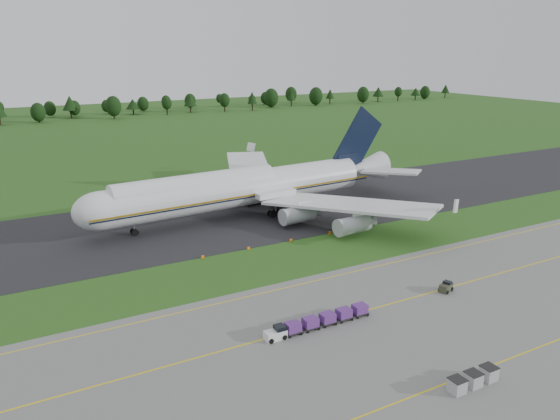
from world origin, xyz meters
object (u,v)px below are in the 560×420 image
baggage_train (317,321)px  edge_markers (270,244)px  aircraft (246,187)px  utility_cart (446,288)px  uld_row (473,379)px

baggage_train → edge_markers: 31.51m
aircraft → edge_markers: aircraft is taller
baggage_train → utility_cart: (22.88, -0.09, -0.28)m
baggage_train → edge_markers: size_ratio=0.57×
aircraft → baggage_train: aircraft is taller
aircraft → edge_markers: size_ratio=2.86×
baggage_train → uld_row: 20.57m
aircraft → edge_markers: bearing=-103.0°
aircraft → utility_cart: (9.18, -50.33, -5.57)m
uld_row → edge_markers: (1.30, 49.20, -0.60)m
utility_cart → uld_row: (-15.10, -18.94, 0.24)m
baggage_train → edge_markers: bearing=73.2°
uld_row → edge_markers: bearing=88.5°
aircraft → uld_row: 69.73m
aircraft → uld_row: bearing=-94.9°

